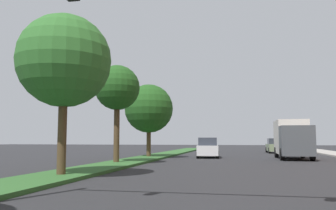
# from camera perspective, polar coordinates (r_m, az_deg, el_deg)

# --- Properties ---
(ground_plane) EXTENTS (140.00, 140.00, 0.00)m
(ground_plane) POSITION_cam_1_polar(r_m,az_deg,el_deg) (26.17, 13.56, -8.86)
(ground_plane) COLOR #262628
(median_strip) EXTENTS (2.56, 64.00, 0.15)m
(median_strip) POSITION_cam_1_polar(r_m,az_deg,el_deg) (25.22, -5.15, -8.95)
(median_strip) COLOR #2D5B28
(median_strip) RESTS_ON ground_plane
(tree_mid) EXTENTS (3.90, 3.90, 6.63)m
(tree_mid) POSITION_cam_1_polar(r_m,az_deg,el_deg) (15.34, -16.54, 6.86)
(tree_mid) COLOR #4C3823
(tree_mid) RESTS_ON median_strip
(tree_far) EXTENTS (2.87, 2.87, 6.13)m
(tree_far) POSITION_cam_1_polar(r_m,az_deg,el_deg) (22.59, -8.27, 2.68)
(tree_far) COLOR #4C3823
(tree_far) RESTS_ON median_strip
(tree_distant) EXTENTS (4.08, 4.08, 6.02)m
(tree_distant) POSITION_cam_1_polar(r_m,az_deg,el_deg) (29.52, -3.14, -0.60)
(tree_distant) COLOR #4C3823
(tree_distant) RESTS_ON median_strip
(traffic_light_gantry) EXTENTS (8.85, 0.30, 6.00)m
(traffic_light_gantry) POSITION_cam_1_polar(r_m,az_deg,el_deg) (8.41, -15.60, 14.03)
(traffic_light_gantry) COLOR gold
(traffic_light_gantry) RESTS_ON median_strip
(sedan_midblock) EXTENTS (2.09, 4.26, 1.69)m
(sedan_midblock) POSITION_cam_1_polar(r_m,az_deg,el_deg) (30.27, 6.50, -7.03)
(sedan_midblock) COLOR silver
(sedan_midblock) RESTS_ON ground_plane
(sedan_distant) EXTENTS (1.97, 4.09, 1.65)m
(sedan_distant) POSITION_cam_1_polar(r_m,az_deg,el_deg) (41.95, 17.10, -6.43)
(sedan_distant) COLOR gray
(sedan_distant) RESTS_ON ground_plane
(truck_box_delivery) EXTENTS (2.40, 6.20, 3.10)m
(truck_box_delivery) POSITION_cam_1_polar(r_m,az_deg,el_deg) (29.64, 19.58, -5.13)
(truck_box_delivery) COLOR #474C51
(truck_box_delivery) RESTS_ON ground_plane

